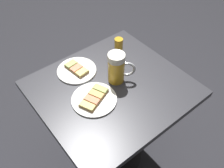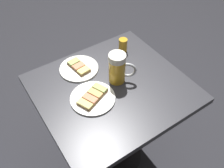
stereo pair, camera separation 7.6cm
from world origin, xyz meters
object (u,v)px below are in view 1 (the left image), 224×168
at_px(plate_near, 77,70).
at_px(beer_glass_small, 119,45).
at_px(plate_far, 94,99).
at_px(beer_mug, 117,68).

distance_m(plate_near, beer_glass_small, 0.31).
height_order(plate_near, plate_far, same).
bearing_deg(plate_near, plate_far, -11.54).
height_order(plate_far, beer_glass_small, beer_glass_small).
height_order(plate_near, beer_glass_small, beer_glass_small).
xyz_separation_m(plate_near, beer_glass_small, (0.01, 0.31, 0.03)).
bearing_deg(beer_mug, beer_glass_small, 138.09).
distance_m(plate_near, plate_far, 0.24).
xyz_separation_m(plate_near, plate_far, (0.24, -0.05, 0.00)).
relative_size(plate_near, beer_mug, 1.25).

